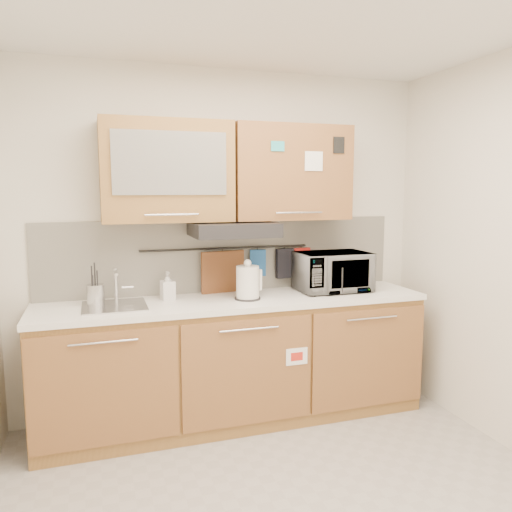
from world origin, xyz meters
TOP-DOWN VIEW (x-y plane):
  - wall_back at (0.00, 1.50)m, footprint 3.20×0.00m
  - base_cabinet at (0.00, 1.19)m, footprint 2.80×0.64m
  - countertop at (0.00, 1.19)m, footprint 2.82×0.62m
  - backsplash at (0.00, 1.49)m, footprint 2.80×0.02m
  - upper_cabinets at (-0.00, 1.32)m, footprint 1.82×0.37m
  - range_hood at (0.00, 1.25)m, footprint 0.60×0.46m
  - sink at (-0.85, 1.21)m, footprint 0.42×0.40m
  - utensil_rail at (0.00, 1.45)m, footprint 1.30×0.02m
  - utensil_crock at (-0.97, 1.27)m, footprint 0.13×0.13m
  - kettle at (0.08, 1.15)m, footprint 0.22×0.20m
  - toaster at (0.70, 1.18)m, footprint 0.32×0.27m
  - microwave at (0.79, 1.23)m, footprint 0.55×0.38m
  - soap_bottle at (-0.47, 1.30)m, footprint 0.11×0.11m
  - cutting_board at (-0.03, 1.44)m, footprint 0.35×0.08m
  - oven_mitt at (0.25, 1.44)m, footprint 0.13×0.06m
  - dark_pouch at (0.48, 1.44)m, footprint 0.15×0.06m
  - pot_holder at (0.62, 1.44)m, footprint 0.15×0.04m

SIDE VIEW (x-z plane):
  - base_cabinet at x=0.00m, z-range -0.03..0.85m
  - countertop at x=0.00m, z-range 0.88..0.92m
  - sink at x=-0.85m, z-range 0.79..1.05m
  - utensil_crock at x=-0.97m, z-range 0.85..1.14m
  - soap_bottle at x=-0.47m, z-range 0.92..1.12m
  - cutting_board at x=-0.03m, z-range 0.81..1.24m
  - toaster at x=0.70m, z-range 0.92..1.13m
  - kettle at x=0.08m, z-range 0.89..1.18m
  - microwave at x=0.79m, z-range 0.92..1.22m
  - dark_pouch at x=0.48m, z-range 1.01..1.24m
  - oven_mitt at x=0.25m, z-range 1.03..1.24m
  - pot_holder at x=0.62m, z-range 1.06..1.24m
  - backsplash at x=0.00m, z-range 0.92..1.48m
  - utensil_rail at x=0.00m, z-range 1.25..1.27m
  - wall_back at x=0.00m, z-range -0.30..2.90m
  - range_hood at x=0.00m, z-range 1.37..1.47m
  - upper_cabinets at x=0.00m, z-range 1.48..2.18m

